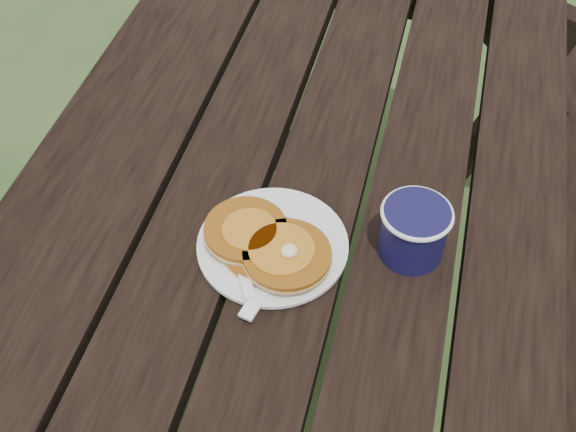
% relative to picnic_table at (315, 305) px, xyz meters
% --- Properties ---
extents(ground, '(60.00, 60.00, 0.00)m').
position_rel_picnic_table_xyz_m(ground, '(0.00, 0.00, -0.37)').
color(ground, '#2A431D').
rests_on(ground, ground).
extents(picnic_table, '(1.36, 1.80, 0.75)m').
position_rel_picnic_table_xyz_m(picnic_table, '(0.00, 0.00, 0.00)').
color(picnic_table, black).
rests_on(picnic_table, ground).
extents(plate, '(0.28, 0.28, 0.01)m').
position_rel_picnic_table_xyz_m(plate, '(-0.03, -0.17, 0.39)').
color(plate, white).
rests_on(plate, picnic_table).
extents(pancake_stack, '(0.19, 0.15, 0.04)m').
position_rel_picnic_table_xyz_m(pancake_stack, '(-0.04, -0.19, 0.41)').
color(pancake_stack, '#9B5611').
rests_on(pancake_stack, plate).
extents(knife, '(0.06, 0.18, 0.00)m').
position_rel_picnic_table_xyz_m(knife, '(-0.02, -0.22, 0.39)').
color(knife, white).
rests_on(knife, plate).
extents(fork, '(0.10, 0.16, 0.01)m').
position_rel_picnic_table_xyz_m(fork, '(-0.06, -0.23, 0.40)').
color(fork, white).
rests_on(fork, plate).
extents(coffee_cup, '(0.10, 0.10, 0.09)m').
position_rel_picnic_table_xyz_m(coffee_cup, '(0.16, -0.13, 0.43)').
color(coffee_cup, '#121038').
rests_on(coffee_cup, picnic_table).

